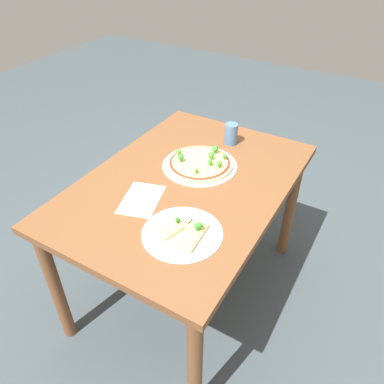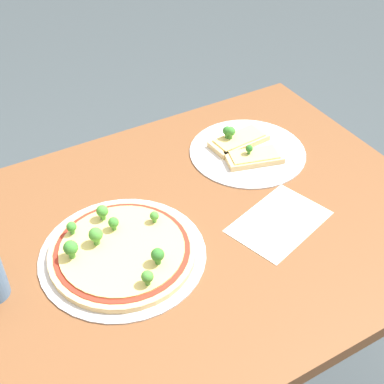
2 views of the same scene
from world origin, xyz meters
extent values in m
plane|color=#3D474C|center=(0.00, 0.00, 0.00)|extent=(8.00, 8.00, 0.00)
cube|color=brown|center=(0.00, 0.00, 0.74)|extent=(1.24, 0.87, 0.04)
cylinder|color=brown|center=(-0.56, -0.37, 0.36)|extent=(0.06, 0.06, 0.72)
cylinder|color=brown|center=(0.56, -0.37, 0.36)|extent=(0.06, 0.06, 0.72)
cylinder|color=brown|center=(-0.56, 0.37, 0.36)|extent=(0.06, 0.06, 0.72)
cylinder|color=brown|center=(0.56, 0.37, 0.36)|extent=(0.06, 0.06, 0.72)
cylinder|color=silver|center=(0.15, 0.01, 0.76)|extent=(0.37, 0.37, 0.00)
cylinder|color=#E5C17F|center=(0.15, 0.01, 0.77)|extent=(0.32, 0.32, 0.01)
cylinder|color=#A82D1E|center=(0.15, 0.01, 0.78)|extent=(0.30, 0.30, 0.00)
cylinder|color=#EACC75|center=(0.15, 0.01, 0.78)|extent=(0.27, 0.27, 0.00)
sphere|color=#3D8933|center=(0.14, -0.05, 0.80)|extent=(0.02, 0.02, 0.02)
cylinder|color=#488E3A|center=(0.14, -0.05, 0.79)|extent=(0.01, 0.01, 0.01)
sphere|color=#479338|center=(0.14, 0.13, 0.81)|extent=(0.03, 0.03, 0.03)
cylinder|color=#51973E|center=(0.14, 0.13, 0.79)|extent=(0.01, 0.01, 0.01)
sphere|color=#479338|center=(0.14, -0.09, 0.81)|extent=(0.03, 0.03, 0.03)
cylinder|color=#51973E|center=(0.14, -0.09, 0.79)|extent=(0.01, 0.01, 0.01)
sphere|color=#337A2D|center=(0.10, 0.09, 0.81)|extent=(0.03, 0.03, 0.03)
cylinder|color=#3F8136|center=(0.10, 0.09, 0.79)|extent=(0.01, 0.01, 0.01)
sphere|color=#3D8933|center=(0.25, -0.02, 0.81)|extent=(0.03, 0.03, 0.03)
cylinder|color=#488E3A|center=(0.25, -0.02, 0.79)|extent=(0.01, 0.01, 0.01)
sphere|color=#3D8933|center=(0.22, -0.09, 0.80)|extent=(0.02, 0.02, 0.02)
cylinder|color=#488E3A|center=(0.22, -0.09, 0.79)|extent=(0.01, 0.01, 0.01)
sphere|color=#479338|center=(0.19, -0.03, 0.81)|extent=(0.03, 0.03, 0.03)
cylinder|color=#51973E|center=(0.19, -0.03, 0.79)|extent=(0.01, 0.01, 0.01)
sphere|color=#479338|center=(0.05, -0.03, 0.80)|extent=(0.02, 0.02, 0.02)
cylinder|color=#51973E|center=(0.05, -0.03, 0.79)|extent=(0.01, 0.01, 0.01)
cylinder|color=silver|center=(-0.31, -0.17, 0.76)|extent=(0.32, 0.32, 0.00)
cube|color=#E5C17F|center=(-0.31, -0.21, 0.77)|extent=(0.17, 0.09, 0.02)
cube|color=#EACC75|center=(-0.31, -0.21, 0.78)|extent=(0.14, 0.07, 0.00)
sphere|color=#3D8933|center=(-0.28, -0.22, 0.81)|extent=(0.03, 0.03, 0.03)
cylinder|color=#488E3A|center=(-0.28, -0.22, 0.79)|extent=(0.01, 0.01, 0.01)
sphere|color=#337A2D|center=(-0.28, -0.23, 0.80)|extent=(0.03, 0.03, 0.03)
cylinder|color=#3F8136|center=(-0.28, -0.23, 0.79)|extent=(0.01, 0.01, 0.01)
cube|color=#E5C17F|center=(-0.30, -0.13, 0.77)|extent=(0.16, 0.11, 0.02)
cube|color=#EACC75|center=(-0.30, -0.13, 0.78)|extent=(0.14, 0.09, 0.00)
sphere|color=#286B23|center=(-0.29, -0.14, 0.80)|extent=(0.02, 0.02, 0.02)
cylinder|color=#37742D|center=(-0.29, -0.14, 0.79)|extent=(0.01, 0.01, 0.01)
cylinder|color=#4C7099|center=(0.42, -0.02, 0.82)|extent=(0.07, 0.07, 0.11)
cube|color=silver|center=(-0.22, 0.10, 0.76)|extent=(0.26, 0.21, 0.00)
camera|label=1|loc=(-1.19, -0.74, 1.76)|focal=35.00mm
camera|label=2|loc=(0.41, 0.78, 1.62)|focal=50.00mm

